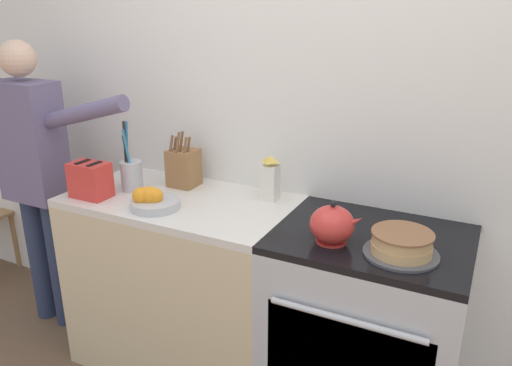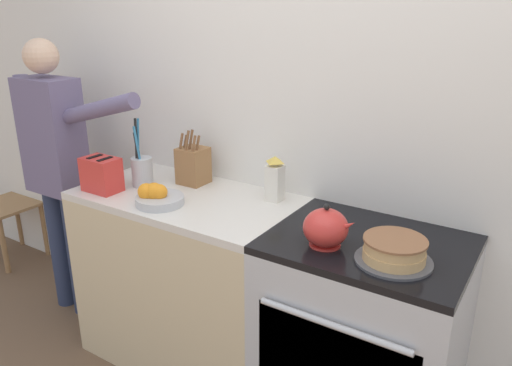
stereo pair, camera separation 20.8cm
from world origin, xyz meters
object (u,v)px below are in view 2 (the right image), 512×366
at_px(toaster, 101,174).
at_px(milk_carton, 275,180).
at_px(tea_kettle, 326,228).
at_px(utensil_crock, 142,170).
at_px(fruit_bowl, 157,197).
at_px(dining_chair, 17,194).
at_px(person_baker, 56,159).
at_px(knife_block, 193,165).
at_px(stove_range, 360,341).
at_px(layer_cake, 394,251).

height_order(toaster, milk_carton, milk_carton).
distance_m(tea_kettle, milk_carton, 0.50).
bearing_deg(tea_kettle, utensil_crock, 173.96).
relative_size(fruit_bowl, milk_carton, 1.03).
distance_m(fruit_bowl, dining_chair, 1.87).
bearing_deg(milk_carton, dining_chair, 178.80).
distance_m(fruit_bowl, person_baker, 0.87).
relative_size(utensil_crock, milk_carton, 1.60).
xyz_separation_m(toaster, dining_chair, (-1.42, 0.39, -0.52)).
relative_size(toaster, person_baker, 0.12).
height_order(knife_block, milk_carton, knife_block).
bearing_deg(dining_chair, utensil_crock, -33.34).
distance_m(toaster, person_baker, 0.53).
bearing_deg(person_baker, stove_range, -5.37).
bearing_deg(milk_carton, utensil_crock, -164.37).
relative_size(tea_kettle, person_baker, 0.13).
xyz_separation_m(stove_range, dining_chair, (-2.72, 0.22, 0.02)).
xyz_separation_m(fruit_bowl, dining_chair, (-1.77, 0.38, -0.47)).
bearing_deg(knife_block, stove_range, -9.13).
distance_m(stove_range, tea_kettle, 0.55).
bearing_deg(toaster, person_baker, 166.51).
xyz_separation_m(stove_range, fruit_bowl, (-0.95, -0.16, 0.49)).
distance_m(utensil_crock, person_baker, 0.63).
height_order(tea_kettle, utensil_crock, utensil_crock).
bearing_deg(stove_range, utensil_crock, -179.59).
distance_m(fruit_bowl, toaster, 0.35).
bearing_deg(fruit_bowl, person_baker, 172.62).
bearing_deg(tea_kettle, stove_range, 43.72).
bearing_deg(dining_chair, person_baker, -41.08).
height_order(toaster, dining_chair, toaster).
xyz_separation_m(tea_kettle, fruit_bowl, (-0.82, -0.03, -0.03)).
bearing_deg(knife_block, tea_kettle, -17.91).
bearing_deg(milk_carton, toaster, -155.98).
distance_m(layer_cake, fruit_bowl, 1.08).
bearing_deg(layer_cake, dining_chair, 173.37).
relative_size(knife_block, toaster, 1.43).
height_order(layer_cake, knife_block, knife_block).
xyz_separation_m(layer_cake, fruit_bowl, (-1.08, -0.05, -0.01)).
xyz_separation_m(tea_kettle, toaster, (-1.17, -0.05, 0.01)).
bearing_deg(utensil_crock, fruit_bowl, -31.96).
bearing_deg(toaster, dining_chair, 164.74).
bearing_deg(milk_carton, stove_range, -18.56).
distance_m(milk_carton, dining_chair, 2.26).
bearing_deg(toaster, fruit_bowl, 1.99).
relative_size(stove_range, tea_kettle, 4.39).
bearing_deg(utensil_crock, person_baker, -176.82).
height_order(stove_range, tea_kettle, tea_kettle).
distance_m(knife_block, person_baker, 0.84).
xyz_separation_m(toaster, person_baker, (-0.52, 0.12, -0.04)).
distance_m(milk_carton, person_baker, 1.30).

